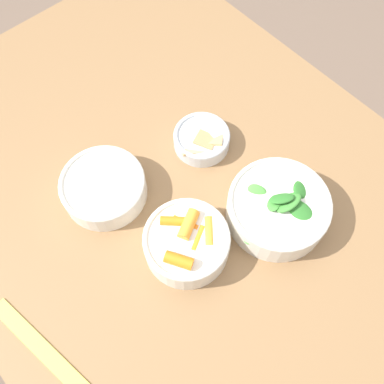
{
  "coord_description": "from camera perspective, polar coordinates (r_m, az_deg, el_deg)",
  "views": [
    {
      "loc": [
        -0.35,
        0.25,
        1.55
      ],
      "look_at": [
        -0.07,
        -0.0,
        0.79
      ],
      "focal_mm": 40.0,
      "sensor_mm": 36.0,
      "label": 1
    }
  ],
  "objects": [
    {
      "name": "bowl_beans_hotdog",
      "position": [
        0.88,
        -11.67,
        0.58
      ],
      "size": [
        0.17,
        0.17,
        0.05
      ],
      "color": "silver",
      "rests_on": "dining_table"
    },
    {
      "name": "bowl_cookies",
      "position": [
        0.92,
        1.31,
        7.09
      ],
      "size": [
        0.12,
        0.12,
        0.04
      ],
      "color": "silver",
      "rests_on": "dining_table"
    },
    {
      "name": "dining_table",
      "position": [
        1.0,
        -2.68,
        -1.24
      ],
      "size": [
        1.21,
        0.92,
        0.76
      ],
      "color": "olive",
      "rests_on": "ground_plane"
    },
    {
      "name": "bowl_greens",
      "position": [
        0.84,
        11.43,
        -2.13
      ],
      "size": [
        0.2,
        0.21,
        0.09
      ],
      "color": "silver",
      "rests_on": "dining_table"
    },
    {
      "name": "bowl_carrots",
      "position": [
        0.8,
        -0.71,
        -6.69
      ],
      "size": [
        0.16,
        0.16,
        0.08
      ],
      "color": "silver",
      "rests_on": "dining_table"
    },
    {
      "name": "ground_plane",
      "position": [
        1.61,
        -1.69,
        -11.32
      ],
      "size": [
        10.0,
        10.0,
        0.0
      ],
      "primitive_type": "plane",
      "color": "brown"
    },
    {
      "name": "ruler",
      "position": [
        0.82,
        -17.46,
        -21.12
      ],
      "size": [
        0.32,
        0.08,
        0.0
      ],
      "color": "#EADB4C",
      "rests_on": "dining_table"
    }
  ]
}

